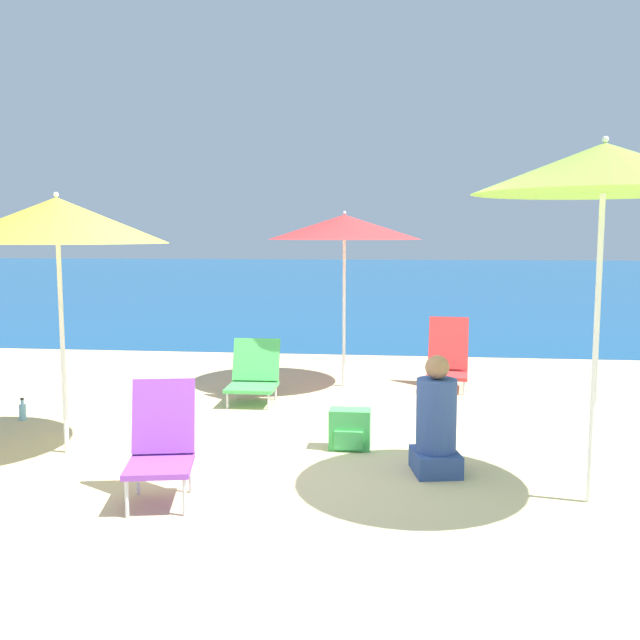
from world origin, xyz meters
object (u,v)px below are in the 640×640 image
(beach_umbrella_red, at_px, (344,227))
(person_seated_near, at_px, (436,425))
(beach_umbrella_lime, at_px, (604,169))
(beach_chair_red, at_px, (448,358))
(water_bottle, at_px, (23,411))
(beach_umbrella_yellow, at_px, (57,221))
(backpack_green, at_px, (350,429))
(beach_chair_green, at_px, (254,374))
(beach_chair_purple, at_px, (162,441))

(beach_umbrella_red, xyz_separation_m, person_seated_near, (0.91, -2.91, -1.44))
(beach_umbrella_lime, height_order, beach_umbrella_red, beach_umbrella_lime)
(beach_chair_red, bearing_deg, beach_umbrella_lime, -73.41)
(beach_umbrella_lime, height_order, beach_chair_red, beach_umbrella_lime)
(beach_umbrella_red, relative_size, water_bottle, 9.47)
(beach_umbrella_yellow, distance_m, beach_chair_red, 4.48)
(beach_umbrella_lime, distance_m, beach_umbrella_yellow, 3.90)
(backpack_green, bearing_deg, beach_umbrella_lime, -31.08)
(beach_chair_red, relative_size, water_bottle, 3.73)
(beach_chair_green, relative_size, person_seated_near, 0.73)
(beach_umbrella_yellow, bearing_deg, water_bottle, 134.09)
(beach_umbrella_red, bearing_deg, water_bottle, -146.90)
(beach_chair_green, xyz_separation_m, person_seated_near, (1.76, -2.03, 0.07))
(person_seated_near, bearing_deg, beach_umbrella_yellow, 165.63)
(beach_umbrella_yellow, xyz_separation_m, water_bottle, (-0.87, 0.90, -1.74))
(beach_chair_purple, bearing_deg, beach_chair_green, 77.87)
(beach_umbrella_red, xyz_separation_m, water_bottle, (-2.85, -1.85, -1.72))
(beach_chair_green, relative_size, beach_chair_purple, 0.83)
(beach_umbrella_red, relative_size, backpack_green, 6.02)
(beach_chair_purple, bearing_deg, beach_chair_red, 49.33)
(beach_chair_red, bearing_deg, backpack_green, -105.45)
(beach_chair_green, bearing_deg, beach_umbrella_yellow, -121.85)
(beach_umbrella_lime, relative_size, beach_umbrella_red, 1.17)
(beach_umbrella_lime, relative_size, beach_chair_green, 3.64)
(backpack_green, bearing_deg, beach_chair_purple, -132.90)
(beach_chair_green, height_order, person_seated_near, person_seated_near)
(beach_umbrella_yellow, height_order, beach_chair_green, beach_umbrella_yellow)
(beach_umbrella_red, relative_size, beach_chair_green, 3.12)
(beach_umbrella_yellow, distance_m, beach_chair_green, 2.67)
(beach_chair_red, height_order, backpack_green, beach_chair_red)
(beach_umbrella_red, bearing_deg, beach_chair_red, 3.09)
(beach_chair_green, height_order, beach_chair_red, beach_chair_red)
(beach_chair_purple, distance_m, water_bottle, 2.65)
(beach_umbrella_red, height_order, beach_chair_green, beach_umbrella_red)
(person_seated_near, relative_size, water_bottle, 4.13)
(beach_chair_purple, bearing_deg, water_bottle, 126.52)
(beach_umbrella_yellow, xyz_separation_m, beach_chair_purple, (1.08, -0.87, -1.44))
(beach_umbrella_red, relative_size, person_seated_near, 2.29)
(beach_chair_red, height_order, person_seated_near, person_seated_near)
(beach_umbrella_red, height_order, beach_chair_purple, beach_umbrella_red)
(beach_chair_red, bearing_deg, beach_chair_green, -149.87)
(beach_chair_green, xyz_separation_m, water_bottle, (-1.99, -0.97, -0.20))
(beach_chair_green, xyz_separation_m, backpack_green, (1.10, -1.52, -0.13))
(person_seated_near, bearing_deg, water_bottle, 153.02)
(beach_chair_purple, xyz_separation_m, person_seated_near, (1.80, 0.71, -0.03))
(beach_umbrella_lime, height_order, person_seated_near, beach_umbrella_lime)
(water_bottle, bearing_deg, beach_umbrella_yellow, -45.91)
(water_bottle, bearing_deg, backpack_green, -9.94)
(beach_umbrella_red, distance_m, beach_chair_red, 1.87)
(beach_chair_purple, relative_size, person_seated_near, 0.88)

